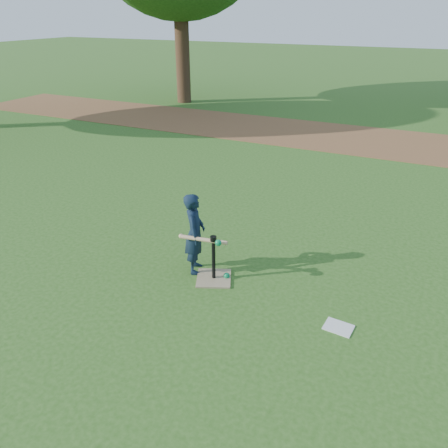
% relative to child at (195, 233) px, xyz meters
% --- Properties ---
extents(ground, '(80.00, 80.00, 0.00)m').
position_rel_child_xyz_m(ground, '(0.00, -0.04, -0.54)').
color(ground, '#285116').
rests_on(ground, ground).
extents(dirt_strip, '(24.00, 3.00, 0.01)m').
position_rel_child_xyz_m(dirt_strip, '(0.00, 7.46, -0.53)').
color(dirt_strip, brown).
rests_on(dirt_strip, ground).
extents(child, '(0.39, 0.46, 1.08)m').
position_rel_child_xyz_m(child, '(0.00, 0.00, 0.00)').
color(child, black).
rests_on(child, ground).
extents(wiffle_ball_ground, '(0.08, 0.08, 0.08)m').
position_rel_child_xyz_m(wiffle_ball_ground, '(0.46, -0.01, -0.50)').
color(wiffle_ball_ground, '#0B8044').
rests_on(wiffle_ball_ground, ground).
extents(clipboard, '(0.32, 0.26, 0.01)m').
position_rel_child_xyz_m(clipboard, '(1.96, -0.36, -0.53)').
color(clipboard, silver).
rests_on(clipboard, ground).
extents(batting_tee, '(0.57, 0.57, 0.61)m').
position_rel_child_xyz_m(batting_tee, '(0.31, -0.10, -0.43)').
color(batting_tee, '#937F5D').
rests_on(batting_tee, ground).
extents(swing_action, '(0.63, 0.16, 0.11)m').
position_rel_child_xyz_m(swing_action, '(0.21, -0.13, 0.02)').
color(swing_action, tan).
rests_on(swing_action, ground).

